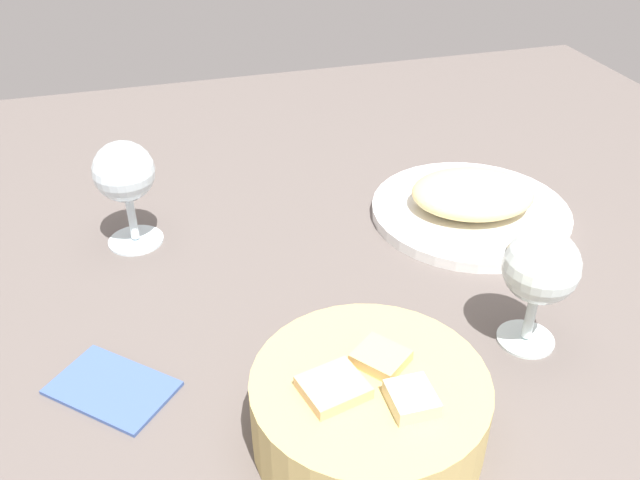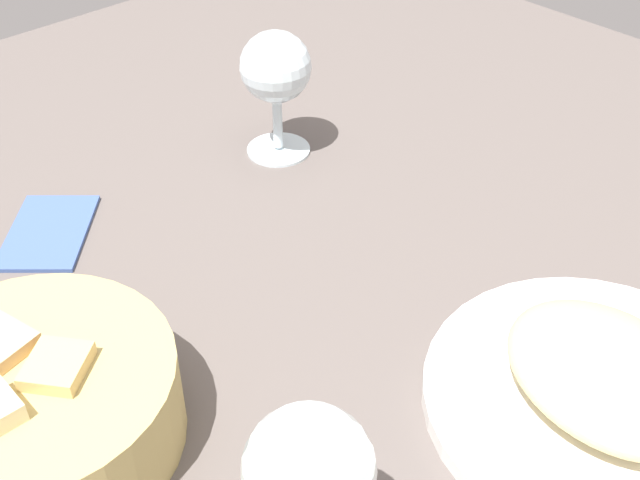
# 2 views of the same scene
# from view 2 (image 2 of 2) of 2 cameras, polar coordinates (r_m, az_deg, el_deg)

# --- Properties ---
(ground_plane) EXTENTS (1.40, 1.40, 0.02)m
(ground_plane) POSITION_cam_2_polar(r_m,az_deg,el_deg) (0.63, -0.28, -8.51)
(ground_plane) COLOR #5C534F
(plate) EXTENTS (0.25, 0.25, 0.01)m
(plate) POSITION_cam_2_polar(r_m,az_deg,el_deg) (0.62, 19.20, -10.67)
(plate) COLOR white
(plate) RESTS_ON ground_plane
(omelette) EXTENTS (0.18, 0.15, 0.04)m
(omelette) POSITION_cam_2_polar(r_m,az_deg,el_deg) (0.60, 19.74, -8.91)
(omelette) COLOR #E6CC87
(omelette) RESTS_ON plate
(bread_basket) EXTENTS (0.20, 0.20, 0.08)m
(bread_basket) POSITION_cam_2_polar(r_m,az_deg,el_deg) (0.58, -19.64, -10.91)
(bread_basket) COLOR tan
(bread_basket) RESTS_ON ground_plane
(wine_glass_near) EXTENTS (0.07, 0.07, 0.13)m
(wine_glass_near) POSITION_cam_2_polar(r_m,az_deg,el_deg) (0.81, -3.14, 11.66)
(wine_glass_near) COLOR silver
(wine_glass_near) RESTS_ON ground_plane
(wine_glass_far) EXTENTS (0.07, 0.07, 0.13)m
(wine_glass_far) POSITION_cam_2_polar(r_m,az_deg,el_deg) (0.45, -0.79, -16.29)
(wine_glass_far) COLOR silver
(wine_glass_far) RESTS_ON ground_plane
(folded_napkin) EXTENTS (0.13, 0.13, 0.01)m
(folded_napkin) POSITION_cam_2_polar(r_m,az_deg,el_deg) (0.77, -18.63, 0.66)
(folded_napkin) COLOR #405A9A
(folded_napkin) RESTS_ON ground_plane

